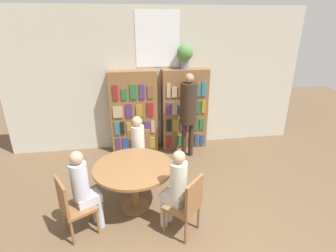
{
  "coord_description": "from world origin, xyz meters",
  "views": [
    {
      "loc": [
        -0.69,
        -2.22,
        2.71
      ],
      "look_at": [
        -0.03,
        1.83,
        1.05
      ],
      "focal_mm": 28.0,
      "sensor_mm": 36.0,
      "label": 1
    }
  ],
  "objects_px": {
    "seated_reader_right": "(175,187)",
    "seated_reader_back": "(85,188)",
    "flower_vase": "(185,54)",
    "bookshelf_right": "(184,109)",
    "librarian_standing": "(188,107)",
    "chair_near_camera": "(72,205)",
    "seated_reader_left": "(138,147)",
    "reading_table": "(134,173)",
    "chair_far_side": "(187,204)",
    "chair_left_side": "(139,152)",
    "bookshelf_left": "(134,112)"
  },
  "relations": [
    {
      "from": "seated_reader_right",
      "to": "seated_reader_back",
      "type": "relative_size",
      "value": 1.0
    },
    {
      "from": "seated_reader_right",
      "to": "flower_vase",
      "type": "bearing_deg",
      "value": 29.68
    },
    {
      "from": "bookshelf_right",
      "to": "librarian_standing",
      "type": "distance_m",
      "value": 0.55
    },
    {
      "from": "chair_near_camera",
      "to": "librarian_standing",
      "type": "distance_m",
      "value": 2.86
    },
    {
      "from": "seated_reader_left",
      "to": "bookshelf_right",
      "type": "bearing_deg",
      "value": -122.05
    },
    {
      "from": "chair_near_camera",
      "to": "flower_vase",
      "type": "bearing_deg",
      "value": 113.09
    },
    {
      "from": "reading_table",
      "to": "seated_reader_back",
      "type": "bearing_deg",
      "value": -152.4
    },
    {
      "from": "bookshelf_right",
      "to": "librarian_standing",
      "type": "height_order",
      "value": "librarian_standing"
    },
    {
      "from": "reading_table",
      "to": "chair_far_side",
      "type": "relative_size",
      "value": 1.33
    },
    {
      "from": "bookshelf_right",
      "to": "reading_table",
      "type": "height_order",
      "value": "bookshelf_right"
    },
    {
      "from": "bookshelf_right",
      "to": "seated_reader_right",
      "type": "xyz_separation_m",
      "value": [
        -0.69,
        -2.54,
        -0.21
      ]
    },
    {
      "from": "reading_table",
      "to": "chair_left_side",
      "type": "distance_m",
      "value": 0.93
    },
    {
      "from": "flower_vase",
      "to": "librarian_standing",
      "type": "xyz_separation_m",
      "value": [
        -0.01,
        -0.51,
        -0.97
      ]
    },
    {
      "from": "chair_far_side",
      "to": "seated_reader_back",
      "type": "xyz_separation_m",
      "value": [
        -1.31,
        0.31,
        0.18
      ]
    },
    {
      "from": "flower_vase",
      "to": "reading_table",
      "type": "relative_size",
      "value": 0.42
    },
    {
      "from": "reading_table",
      "to": "seated_reader_back",
      "type": "height_order",
      "value": "seated_reader_back"
    },
    {
      "from": "bookshelf_left",
      "to": "chair_near_camera",
      "type": "height_order",
      "value": "bookshelf_left"
    },
    {
      "from": "chair_near_camera",
      "to": "bookshelf_left",
      "type": "bearing_deg",
      "value": 131.87
    },
    {
      "from": "bookshelf_right",
      "to": "chair_left_side",
      "type": "xyz_separation_m",
      "value": [
        -1.08,
        -1.11,
        -0.39
      ]
    },
    {
      "from": "bookshelf_left",
      "to": "librarian_standing",
      "type": "bearing_deg",
      "value": -24.91
    },
    {
      "from": "reading_table",
      "to": "chair_left_side",
      "type": "xyz_separation_m",
      "value": [
        0.13,
        0.91,
        -0.12
      ]
    },
    {
      "from": "bookshelf_right",
      "to": "seated_reader_back",
      "type": "bearing_deg",
      "value": -128.24
    },
    {
      "from": "chair_far_side",
      "to": "bookshelf_right",
      "type": "bearing_deg",
      "value": 32.69
    },
    {
      "from": "bookshelf_right",
      "to": "chair_left_side",
      "type": "height_order",
      "value": "bookshelf_right"
    },
    {
      "from": "chair_near_camera",
      "to": "seated_reader_back",
      "type": "xyz_separation_m",
      "value": [
        0.17,
        0.09,
        0.18
      ]
    },
    {
      "from": "bookshelf_left",
      "to": "chair_near_camera",
      "type": "relative_size",
      "value": 2.01
    },
    {
      "from": "seated_reader_right",
      "to": "chair_near_camera",
      "type": "bearing_deg",
      "value": 130.69
    },
    {
      "from": "reading_table",
      "to": "seated_reader_back",
      "type": "relative_size",
      "value": 0.96
    },
    {
      "from": "seated_reader_left",
      "to": "seated_reader_right",
      "type": "height_order",
      "value": "seated_reader_left"
    },
    {
      "from": "flower_vase",
      "to": "seated_reader_left",
      "type": "relative_size",
      "value": 0.4
    },
    {
      "from": "chair_near_camera",
      "to": "seated_reader_right",
      "type": "height_order",
      "value": "seated_reader_right"
    },
    {
      "from": "bookshelf_left",
      "to": "reading_table",
      "type": "height_order",
      "value": "bookshelf_left"
    },
    {
      "from": "seated_reader_left",
      "to": "seated_reader_right",
      "type": "xyz_separation_m",
      "value": [
        0.42,
        -1.24,
        -0.0
      ]
    },
    {
      "from": "reading_table",
      "to": "bookshelf_right",
      "type": "bearing_deg",
      "value": 59.07
    },
    {
      "from": "reading_table",
      "to": "seated_reader_left",
      "type": "relative_size",
      "value": 0.96
    },
    {
      "from": "chair_left_side",
      "to": "seated_reader_right",
      "type": "bearing_deg",
      "value": 113.71
    },
    {
      "from": "flower_vase",
      "to": "librarian_standing",
      "type": "relative_size",
      "value": 0.28
    },
    {
      "from": "chair_near_camera",
      "to": "seated_reader_back",
      "type": "bearing_deg",
      "value": 90.0
    },
    {
      "from": "flower_vase",
      "to": "seated_reader_back",
      "type": "bearing_deg",
      "value": -127.9
    },
    {
      "from": "chair_near_camera",
      "to": "chair_left_side",
      "type": "xyz_separation_m",
      "value": [
        0.95,
        1.34,
        0.0
      ]
    },
    {
      "from": "bookshelf_left",
      "to": "flower_vase",
      "type": "height_order",
      "value": "flower_vase"
    },
    {
      "from": "chair_far_side",
      "to": "librarian_standing",
      "type": "bearing_deg",
      "value": 30.92
    },
    {
      "from": "flower_vase",
      "to": "seated_reader_back",
      "type": "xyz_separation_m",
      "value": [
        -1.85,
        -2.37,
        -1.4
      ]
    },
    {
      "from": "seated_reader_back",
      "to": "bookshelf_right",
      "type": "bearing_deg",
      "value": 114.15
    },
    {
      "from": "bookshelf_left",
      "to": "flower_vase",
      "type": "relative_size",
      "value": 3.6
    },
    {
      "from": "chair_far_side",
      "to": "seated_reader_left",
      "type": "bearing_deg",
      "value": 66.29
    },
    {
      "from": "chair_near_camera",
      "to": "chair_left_side",
      "type": "distance_m",
      "value": 1.65
    },
    {
      "from": "bookshelf_left",
      "to": "chair_far_side",
      "type": "distance_m",
      "value": 2.76
    },
    {
      "from": "flower_vase",
      "to": "chair_left_side",
      "type": "relative_size",
      "value": 0.56
    },
    {
      "from": "flower_vase",
      "to": "chair_far_side",
      "type": "xyz_separation_m",
      "value": [
        -0.54,
        -2.68,
        -1.58
      ]
    }
  ]
}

